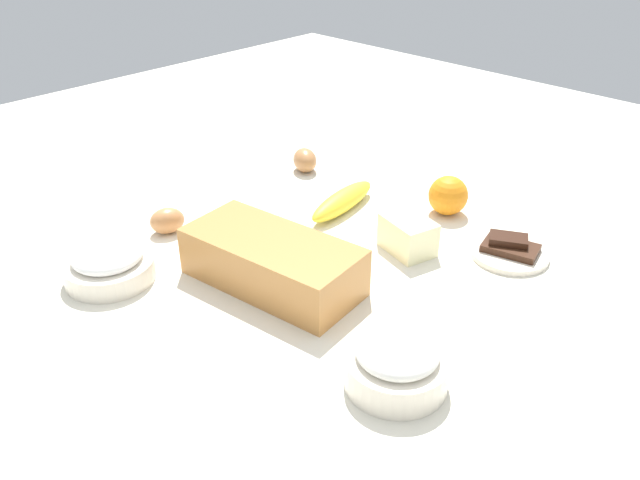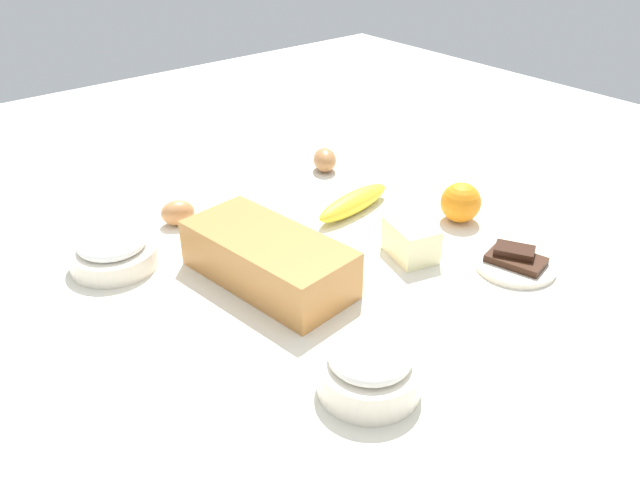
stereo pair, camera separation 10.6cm
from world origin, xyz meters
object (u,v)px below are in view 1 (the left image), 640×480
Objects in this scene: loaf_pan at (272,261)px; orange_fruit at (448,195)px; banana at (343,201)px; chocolate_plate at (510,251)px; sugar_bowl at (109,263)px; butter_block at (408,235)px; flour_bowl at (397,363)px; egg_beside_bowl at (305,160)px; egg_near_butter at (167,221)px.

orange_fruit is at bearing -105.99° from loaf_pan.
chocolate_plate is (-0.32, -0.07, -0.01)m from banana.
butter_block is at bearing -125.77° from sugar_bowl.
flour_bowl reaches higher than egg_beside_bowl.
loaf_pan is 0.28m from flour_bowl.
egg_near_butter is at bearing 92.35° from egg_beside_bowl.
loaf_pan reaches higher than chocolate_plate.
orange_fruit is (-0.06, -0.39, -0.00)m from loaf_pan.
flour_bowl is 0.38m from chocolate_plate.
orange_fruit is 0.18m from chocolate_plate.
butter_block is at bearing 37.87° from chocolate_plate.
banana is (-0.11, -0.43, -0.01)m from sugar_bowl.
orange_fruit is at bearing -79.61° from butter_block.
banana is at bearing -103.95° from sugar_bowl.
chocolate_plate is at bearing 161.07° from orange_fruit.
sugar_bowl reaches higher than egg_near_butter.
chocolate_plate is (-0.50, 0.01, -0.01)m from egg_beside_bowl.
butter_block is at bearing -144.59° from egg_near_butter.
loaf_pan is 2.22× the size of flour_bowl.
chocolate_plate is at bearing -143.88° from egg_near_butter.
orange_fruit is 0.34m from egg_beside_bowl.
egg_near_butter reaches higher than banana.
butter_block is 0.69× the size of chocolate_plate.
egg_near_butter is at bearing -2.79° from loaf_pan.
egg_near_butter is (0.26, 0.02, -0.02)m from loaf_pan.
loaf_pan reaches higher than banana.
orange_fruit is at bearing -127.84° from egg_near_butter.
butter_block is at bearing 169.47° from banana.
egg_near_butter is at bearing -2.77° from flour_bowl.
banana is 3.09× the size of egg_near_butter.
banana is (0.37, -0.31, -0.01)m from flour_bowl.
egg_beside_bowl is (0.55, -0.39, -0.01)m from flour_bowl.
sugar_bowl is 0.16m from egg_near_butter.
egg_near_butter is 0.91× the size of egg_beside_bowl.
egg_near_butter is at bearing 35.41° from butter_block.
banana is at bearing -39.69° from flour_bowl.
sugar_bowl reaches higher than chocolate_plate.
flour_bowl is 0.93× the size of sugar_bowl.
flour_bowl is at bearing 163.56° from loaf_pan.
orange_fruit is 0.17m from butter_block.
orange_fruit is at bearing -114.65° from sugar_bowl.
flour_bowl reaches higher than butter_block.
egg_near_butter is at bearing -68.02° from sugar_bowl.
orange_fruit is at bearing -63.23° from flour_bowl.
sugar_bowl is 1.59× the size of butter_block.
flour_bowl reaches higher than sugar_bowl.
egg_beside_bowl is at bearing -35.05° from flour_bowl.
butter_block reaches higher than egg_beside_bowl.
loaf_pan is at bearing 55.86° from chocolate_plate.
chocolate_plate is (-0.23, -0.33, -0.03)m from loaf_pan.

